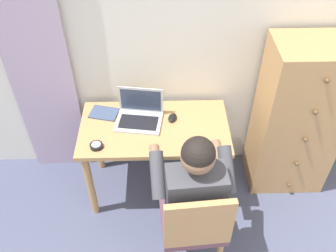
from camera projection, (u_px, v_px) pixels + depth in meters
name	position (u px, v px, depth m)	size (l,w,h in m)	color
wall_back	(191.00, 37.00, 2.68)	(4.80, 0.05, 2.50)	silver
curtain_panel	(38.00, 66.00, 2.73)	(0.48, 0.03, 2.13)	#B29EBC
desk	(155.00, 137.00, 2.85)	(1.11, 0.60, 0.72)	tan
dresser	(297.00, 119.00, 2.89)	(0.61, 0.45, 1.34)	tan
chair	(195.00, 225.00, 2.41)	(0.45, 0.43, 0.89)	brown
person_seated	(192.00, 185.00, 2.42)	(0.56, 0.60, 1.21)	#6B84AD
laptop	(139.00, 114.00, 2.79)	(0.37, 0.30, 0.24)	#B7BABF
computer_mouse	(172.00, 118.00, 2.82)	(0.06, 0.10, 0.03)	black
desk_clock	(96.00, 146.00, 2.61)	(0.09, 0.09, 0.03)	black
notebook_pad	(104.00, 113.00, 2.87)	(0.21, 0.15, 0.01)	#3D4C6B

